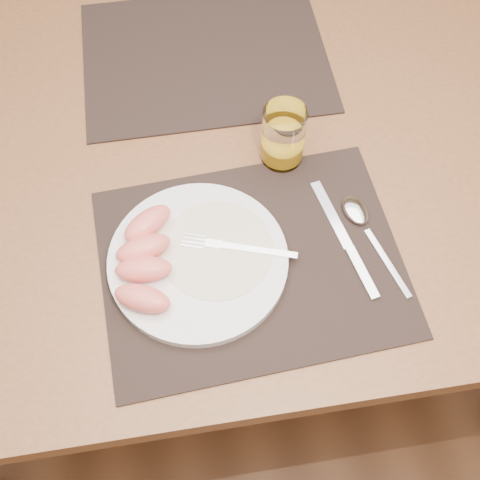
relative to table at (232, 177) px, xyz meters
name	(u,v)px	position (x,y,z in m)	size (l,w,h in m)	color
ground	(235,316)	(0.00, 0.00, -0.67)	(5.00, 5.00, 0.00)	brown
table	(232,177)	(0.00, 0.00, 0.00)	(1.40, 0.90, 0.75)	brown
placemat_near	(251,262)	(0.00, -0.22, 0.09)	(0.45, 0.35, 0.00)	black
placemat_far	(205,56)	(-0.02, 0.22, 0.09)	(0.45, 0.35, 0.00)	black
plate	(198,260)	(-0.08, -0.21, 0.10)	(0.27, 0.27, 0.02)	white
plate_dressing	(217,249)	(-0.05, -0.20, 0.10)	(0.17, 0.17, 0.00)	white
fork	(229,246)	(-0.03, -0.20, 0.11)	(0.17, 0.07, 0.00)	silver
knife	(349,248)	(0.15, -0.22, 0.09)	(0.06, 0.22, 0.01)	silver
spoon	(360,218)	(0.18, -0.17, 0.09)	(0.07, 0.19, 0.01)	silver
juice_glass	(283,138)	(0.08, -0.03, 0.13)	(0.07, 0.07, 0.11)	white
grapefruit_wedges	(144,259)	(-0.16, -0.21, 0.12)	(0.11, 0.20, 0.03)	#F27362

